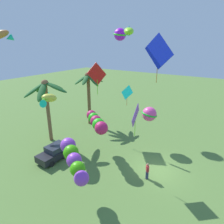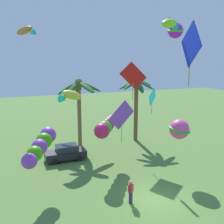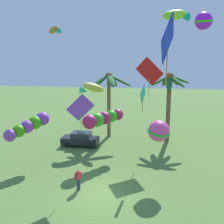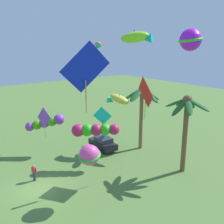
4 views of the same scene
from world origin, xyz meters
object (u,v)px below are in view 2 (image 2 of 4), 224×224
Objects in this scene: kite_tube_0 at (106,126)px; kite_fish_2 at (26,31)px; kite_diamond_5 at (191,45)px; kite_tube_3 at (41,145)px; kite_ball_1 at (175,31)px; palm_tree_0 at (136,92)px; spectator_0 at (131,192)px; parked_car_0 at (66,153)px; kite_fish_4 at (170,24)px; kite_diamond_8 at (152,97)px; kite_fish_7 at (71,95)px; kite_diamond_9 at (133,76)px; palm_tree_1 at (79,93)px; kite_ball_6 at (179,129)px; kite_diamond_10 at (122,116)px.

kite_fish_2 is (-5.85, 4.68, 8.23)m from kite_tube_0.
kite_tube_3 is at bearing 171.84° from kite_diamond_5.
kite_ball_1 reaches higher than kite_tube_0.
palm_tree_0 is 15.25m from spectator_0.
parked_car_0 is at bearing 138.59° from kite_diamond_5.
kite_fish_4 reaches higher than kite_diamond_8.
kite_tube_3 is at bearing -119.49° from kite_fish_7.
kite_fish_2 is at bearing 170.51° from kite_diamond_9.
spectator_0 is 0.82× the size of kite_fish_2.
kite_ball_1 is 18.08m from kite_tube_3.
palm_tree_1 is 1.94× the size of parked_car_0.
parked_car_0 is 1.00× the size of kite_tube_3.
kite_diamond_5 reaches higher than palm_tree_0.
spectator_0 is at bearing -161.23° from kite_diamond_5.
kite_ball_1 is at bearing -55.83° from palm_tree_0.
kite_ball_6 is at bearing -37.75° from kite_fish_2.
kite_diamond_5 is (5.77, -11.06, 4.70)m from palm_tree_1.
kite_diamond_10 is at bearing -146.18° from kite_fish_4.
kite_ball_6 is at bearing -36.62° from kite_tube_0.
kite_tube_0 is (2.97, -3.23, 3.14)m from parked_car_0.
kite_diamond_5 is at bearing -101.76° from kite_fish_4.
kite_fish_4 reaches higher than spectator_0.
kite_ball_6 is 7.85m from kite_diamond_9.
kite_diamond_9 is (-1.17, 7.09, -2.71)m from kite_diamond_5.
kite_fish_2 is at bearing -172.33° from palm_tree_0.
kite_fish_4 reaches higher than kite_diamond_10.
palm_tree_1 is 2.61× the size of kite_diamond_10.
kite_diamond_8 is at bearing 36.54° from kite_diamond_10.
kite_fish_2 is 11.08m from kite_tube_3.
kite_diamond_8 is (4.40, 4.68, 5.60)m from spectator_0.
kite_ball_1 is 1.20× the size of kite_fish_2.
palm_tree_0 is 10.30m from kite_ball_6.
kite_diamond_8 is (-2.72, -7.80, 0.50)m from palm_tree_0.
kite_diamond_9 is 9.50m from kite_diamond_10.
kite_diamond_9 is (-2.22, -3.32, 2.07)m from palm_tree_0.
kite_ball_1 is at bearing 19.06° from kite_tube_3.
parked_car_0 is (-9.34, -3.10, -5.16)m from palm_tree_0.
palm_tree_1 is at bearing 59.59° from kite_tube_3.
palm_tree_0 is 6.85m from palm_tree_1.
kite_ball_6 is (-1.41, -10.02, -1.95)m from palm_tree_0.
kite_tube_3 is at bearing 155.81° from kite_diamond_10.
kite_ball_6 is at bearing -108.32° from kite_fish_4.
kite_tube_0 is 2.15× the size of kite_fish_2.
kite_ball_1 is at bearing 37.61° from kite_diamond_10.
kite_diamond_10 reaches higher than spectator_0.
palm_tree_0 is 4.86× the size of spectator_0.
kite_diamond_5 is 1.68× the size of kite_fish_7.
kite_diamond_5 is at bearing 18.77° from spectator_0.
parked_car_0 is at bearing -125.11° from kite_fish_7.
kite_tube_3 is at bearing 144.85° from spectator_0.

